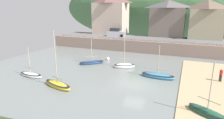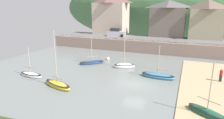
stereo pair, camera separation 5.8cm
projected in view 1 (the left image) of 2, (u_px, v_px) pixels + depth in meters
The scene contains 14 objects.
quay_seawall at pixel (158, 46), 37.59m from camera, with size 48.00×9.40×2.40m.
hillside_backdrop at pixel (164, 8), 70.85m from camera, with size 80.00×44.00×25.85m.
waterfront_building_left at pixel (111, 14), 47.88m from camera, with size 8.42×5.88×9.80m.
waterfront_building_centre at pixel (167, 18), 42.93m from camera, with size 7.91×4.80×8.17m.
waterfront_building_right at pixel (206, 19), 40.02m from camera, with size 6.90×6.18×8.12m.
rowboat_small_beached at pixel (158, 76), 24.13m from camera, with size 4.35×1.64×4.43m.
motorboat_with_cabin at pixel (124, 66), 28.26m from camera, with size 3.33×2.29×6.08m.
sailboat_blue_trim at pixel (58, 85), 21.23m from camera, with size 4.34×2.26×6.61m.
dinghy_open_wooden at pixel (92, 62), 30.44m from camera, with size 3.83×3.66×4.17m.
fishing_boat_green at pixel (207, 113), 15.44m from camera, with size 3.38×2.69×4.86m.
sailboat_tall_mast at pixel (31, 75), 24.62m from camera, with size 3.69×1.32×4.00m.
parked_car_near_slipway at pixel (116, 33), 43.78m from camera, with size 4.23×2.04×1.95m.
person_near_water at pixel (221, 74), 22.47m from camera, with size 0.34×0.34×1.62m.
mooring_buoy at pixel (108, 59), 32.60m from camera, with size 0.60×0.60×0.60m.
Camera 1 is at (5.38, -20.27, 8.54)m, focal length 30.08 mm.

